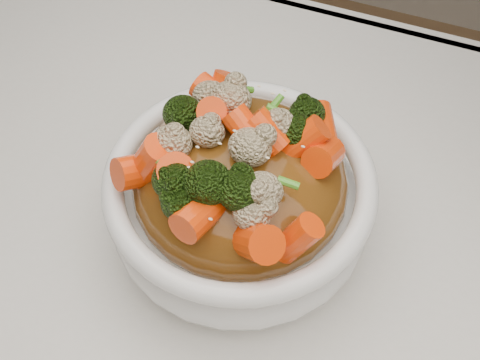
% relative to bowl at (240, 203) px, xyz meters
% --- Properties ---
extents(tablecloth, '(1.20, 0.80, 0.04)m').
position_rel_bowl_xyz_m(tablecloth, '(0.05, -0.06, -0.06)').
color(tablecloth, silver).
rests_on(tablecloth, dining_table).
extents(bowl, '(0.27, 0.27, 0.09)m').
position_rel_bowl_xyz_m(bowl, '(0.00, 0.00, 0.00)').
color(bowl, white).
rests_on(bowl, tablecloth).
extents(sauce_base, '(0.22, 0.22, 0.10)m').
position_rel_bowl_xyz_m(sauce_base, '(0.00, 0.00, 0.03)').
color(sauce_base, '#5E3610').
rests_on(sauce_base, bowl).
extents(carrots, '(0.22, 0.22, 0.05)m').
position_rel_bowl_xyz_m(carrots, '(0.00, 0.00, 0.09)').
color(carrots, '#F34007').
rests_on(carrots, sauce_base).
extents(broccoli, '(0.22, 0.22, 0.04)m').
position_rel_bowl_xyz_m(broccoli, '(0.00, 0.00, 0.09)').
color(broccoli, black).
rests_on(broccoli, sauce_base).
extents(cauliflower, '(0.22, 0.22, 0.04)m').
position_rel_bowl_xyz_m(cauliflower, '(0.00, 0.00, 0.09)').
color(cauliflower, '#C5B186').
rests_on(cauliflower, sauce_base).
extents(scallions, '(0.16, 0.16, 0.02)m').
position_rel_bowl_xyz_m(scallions, '(0.00, 0.00, 0.09)').
color(scallions, '#449021').
rests_on(scallions, sauce_base).
extents(sesame_seeds, '(0.20, 0.20, 0.01)m').
position_rel_bowl_xyz_m(sesame_seeds, '(0.00, 0.00, 0.09)').
color(sesame_seeds, beige).
rests_on(sesame_seeds, sauce_base).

